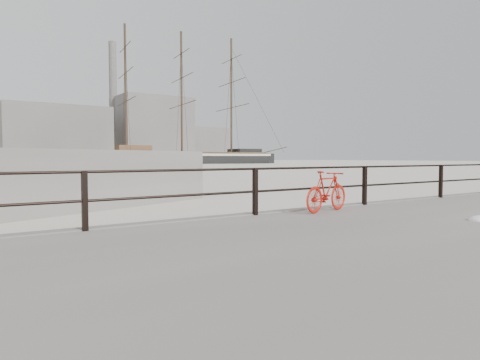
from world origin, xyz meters
TOP-DOWN VIEW (x-y plane):
  - ground at (0.00, 0.00)m, footprint 400.00×400.00m
  - guardrail at (0.00, -0.15)m, footprint 28.00×0.10m
  - bicycle at (-1.85, -0.62)m, footprint 1.55×0.51m
  - snow_mounds at (2.68, -1.46)m, footprint 26.98×3.48m
  - barque_black at (40.34, 90.84)m, footprint 63.55×27.93m
  - industrial_west at (20.00, 140.00)m, footprint 32.00×18.00m
  - industrial_mid at (55.00, 145.00)m, footprint 26.00×20.00m
  - industrial_east at (78.00, 150.00)m, footprint 20.00×16.00m
  - smokestack at (42.00, 150.00)m, footprint 2.80×2.80m

SIDE VIEW (x-z plane):
  - ground at x=0.00m, z-range 0.00..0.00m
  - barque_black at x=40.34m, z-range -17.34..17.34m
  - snow_mounds at x=2.68m, z-range 0.32..0.69m
  - bicycle at x=-1.85m, z-range 0.35..1.27m
  - guardrail at x=0.00m, z-range 0.35..1.35m
  - industrial_east at x=78.00m, z-range 0.00..14.00m
  - industrial_west at x=20.00m, z-range 0.00..18.00m
  - industrial_mid at x=55.00m, z-range 0.00..24.00m
  - smokestack at x=42.00m, z-range 0.00..44.00m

